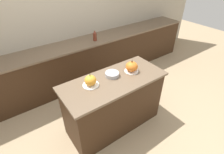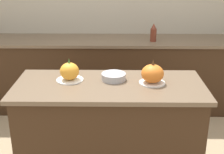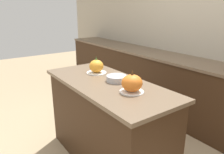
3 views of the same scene
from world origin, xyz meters
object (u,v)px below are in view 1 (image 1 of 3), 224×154
bottle_tall (95,36)px  mixing_bowl (112,74)px  pumpkin_cake_right (132,67)px  pumpkin_cake_left (90,81)px

bottle_tall → mixing_bowl: 1.32m
pumpkin_cake_right → bottle_tall: bearing=83.4°
pumpkin_cake_right → bottle_tall: bottle_tall is taller
pumpkin_cake_right → mixing_bowl: pumpkin_cake_right is taller
pumpkin_cake_left → pumpkin_cake_right: (0.67, -0.05, 0.01)m
bottle_tall → mixing_bowl: size_ratio=1.08×
pumpkin_cake_right → bottle_tall: 1.31m
pumpkin_cake_left → bottle_tall: 1.49m
pumpkin_cake_right → mixing_bowl: bearing=167.9°
pumpkin_cake_left → mixing_bowl: size_ratio=1.11×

